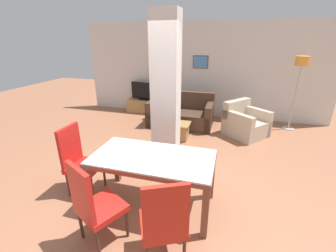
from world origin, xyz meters
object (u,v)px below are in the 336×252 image
sofa (177,126)px  dining_table (159,157)px  tv_screen (117,109)px  dining_chair_head_left (87,154)px  dining_chair_near_left (114,182)px  dining_chair_near_right (178,188)px  armchair (226,131)px  coffee_table (173,137)px  floor_lamp (246,92)px  bottle (172,127)px  tv_stand (117,123)px

sofa → dining_table: bearing=91.9°
tv_screen → dining_chair_head_left: bearing=110.5°
dining_chair_near_left → sofa: 4.55m
dining_chair_near_right → tv_screen: 5.82m
dining_table → tv_screen: size_ratio=2.05×
dining_table → armchair: bearing=66.7°
dining_chair_head_left → dining_chair_near_right: (1.68, -0.94, 0.00)m
sofa → coffee_table: (0.02, -1.07, -0.08)m
dining_chair_head_left → dining_table: bearing=90.0°
armchair → floor_lamp: (0.58, 0.51, 1.10)m
dining_chair_near_right → tv_screen: (-2.78, 5.11, 0.11)m
dining_chair_near_left → armchair: dining_chair_near_left is taller
sofa → coffee_table: sofa is taller
bottle → armchair: bearing=25.4°
dining_table → dining_chair_near_right: dining_chair_near_right is taller
dining_table → dining_chair_head_left: dining_chair_head_left is taller
sofa → bottle: (-0.00, -1.12, 0.23)m
dining_table → dining_chair_head_left: (-1.27, 0.00, -0.02)m
bottle → floor_lamp: size_ratio=0.18×
dining_chair_near_right → tv_stand: bearing=94.6°
dining_table → floor_lamp: size_ratio=1.00×
coffee_table → floor_lamp: floor_lamp is taller
dining_table → dining_chair_head_left: size_ratio=1.44×
coffee_table → tv_stand: tv_stand is taller
dining_table → dining_chair_near_right: size_ratio=1.44×
tv_stand → floor_lamp: floor_lamp is taller
bottle → dining_table: bearing=-87.2°
sofa → tv_screen: (-2.25, 0.53, 0.41)m
dining_chair_head_left → bottle: bearing=155.6°
armchair → bottle: bearing=-23.2°
tv_stand → tv_screen: size_ratio=1.17×
armchair → floor_lamp: floor_lamp is taller
bottle → tv_screen: size_ratio=0.36×
floor_lamp → dining_table: bearing=-117.7°
sofa → floor_lamp: 2.37m
armchair → coffee_table: 1.65m
dining_table → armchair: size_ratio=1.33×
dining_chair_head_left → dining_chair_near_right: 1.93m
sofa → dining_chair_near_right: bearing=96.7°
armchair → bottle: size_ratio=4.24×
tv_screen → sofa: bearing=172.4°
sofa → tv_stand: (-2.25, 0.53, -0.09)m
dining_table → bottle: bearing=92.8°
coffee_table → tv_screen: size_ratio=0.75×
dining_table → dining_chair_near_left: size_ratio=1.44×
dining_chair_head_left → tv_screen: bearing=-165.2°
armchair → tv_screen: (-3.77, 0.93, 0.41)m
dining_chair_near_left → coffee_table: dining_chair_near_left is taller
armchair → tv_stand: size_ratio=1.32×
coffee_table → bottle: bearing=-119.6°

